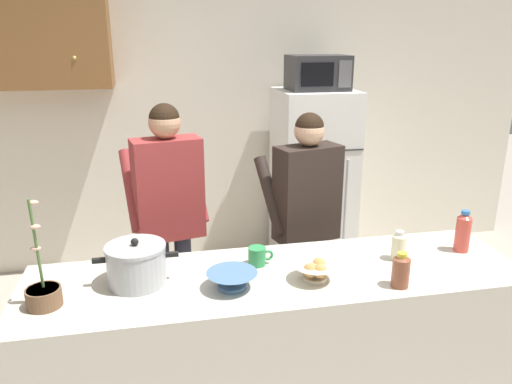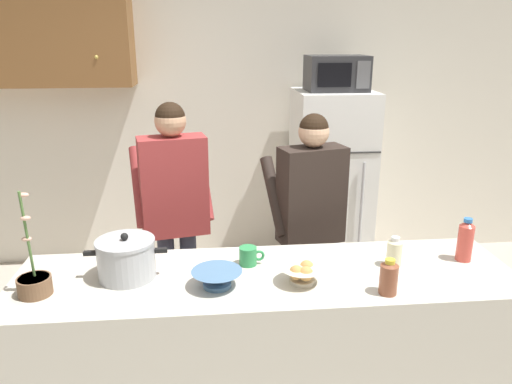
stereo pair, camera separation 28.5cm
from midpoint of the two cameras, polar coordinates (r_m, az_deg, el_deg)
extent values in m
cube|color=silver|center=(4.52, -6.31, 8.23)|extent=(6.00, 0.12, 2.60)
cube|color=brown|center=(4.37, -28.55, 15.63)|extent=(1.47, 0.34, 0.78)
sphere|color=gold|center=(4.10, -22.29, 14.21)|extent=(0.03, 0.03, 0.03)
cube|color=beige|center=(2.69, -0.74, -18.27)|extent=(2.47, 0.68, 0.92)
cube|color=white|center=(4.34, 4.75, 1.13)|extent=(0.64, 0.64, 1.61)
cube|color=#333333|center=(3.95, 6.18, 4.72)|extent=(0.63, 0.01, 0.01)
cylinder|color=#B2B2B7|center=(4.10, 8.43, -1.19)|extent=(0.02, 0.02, 0.72)
cube|color=#2D2D30|center=(4.15, 5.16, 13.63)|extent=(0.48, 0.36, 0.28)
cube|color=black|center=(3.95, 5.08, 13.43)|extent=(0.26, 0.01, 0.18)
cube|color=#59595B|center=(4.03, 8.28, 13.40)|extent=(0.11, 0.01, 0.21)
cylinder|color=#33384C|center=(3.44, -10.68, -11.06)|extent=(0.11, 0.11, 0.81)
cylinder|color=#33384C|center=(3.41, -13.13, -11.44)|extent=(0.11, 0.11, 0.81)
cube|color=#993333|center=(3.14, -12.73, 0.34)|extent=(0.45, 0.28, 0.64)
sphere|color=tan|center=(3.05, -13.26, 7.83)|extent=(0.19, 0.19, 0.19)
sphere|color=black|center=(3.04, -13.30, 8.28)|extent=(0.18, 0.18, 0.18)
cylinder|color=#993333|center=(3.30, -9.54, 1.02)|extent=(0.15, 0.38, 0.49)
cylinder|color=#993333|center=(3.24, -16.75, 0.15)|extent=(0.15, 0.38, 0.49)
cylinder|color=#726656|center=(3.42, 4.21, -11.19)|extent=(0.11, 0.11, 0.78)
cylinder|color=#726656|center=(3.36, 2.09, -11.74)|extent=(0.11, 0.11, 0.78)
cube|color=#2D231E|center=(3.11, 3.37, -0.21)|extent=(0.44, 0.30, 0.61)
sphere|color=#D8A884|center=(3.01, 3.51, 7.07)|extent=(0.19, 0.19, 0.19)
sphere|color=black|center=(3.01, 3.52, 7.51)|extent=(0.18, 0.18, 0.18)
cylinder|color=#2D231E|center=(3.31, 5.36, 0.52)|extent=(0.17, 0.37, 0.47)
cylinder|color=#2D231E|center=(3.13, -0.95, -0.47)|extent=(0.17, 0.37, 0.47)
cylinder|color=#ADAFB5|center=(2.43, -17.04, -8.30)|extent=(0.27, 0.27, 0.18)
cylinder|color=#ADAFB5|center=(2.39, -17.25, -6.20)|extent=(0.28, 0.28, 0.02)
sphere|color=black|center=(2.38, -17.31, -5.63)|extent=(0.04, 0.04, 0.04)
cube|color=black|center=(2.43, -21.08, -7.51)|extent=(0.06, 0.02, 0.02)
cube|color=black|center=(2.39, -13.14, -7.14)|extent=(0.06, 0.02, 0.02)
cylinder|color=#2D8C4C|center=(2.52, -3.16, -7.52)|extent=(0.09, 0.09, 0.10)
torus|color=#2D8C4C|center=(2.53, -1.87, -7.42)|extent=(0.06, 0.01, 0.06)
cylinder|color=beige|center=(2.39, 3.43, -10.03)|extent=(0.12, 0.12, 0.02)
cone|color=beige|center=(2.37, 3.45, -9.17)|extent=(0.21, 0.21, 0.06)
sphere|color=tan|center=(2.34, 2.82, -9.15)|extent=(0.07, 0.07, 0.07)
sphere|color=tan|center=(2.39, 3.91, -8.51)|extent=(0.07, 0.07, 0.07)
sphere|color=tan|center=(2.33, 3.95, -9.22)|extent=(0.07, 0.07, 0.07)
cylinder|color=#4C7299|center=(2.33, -6.37, -10.90)|extent=(0.13, 0.13, 0.02)
cone|color=#4C7299|center=(2.31, -6.40, -10.03)|extent=(0.24, 0.24, 0.06)
cylinder|color=brown|center=(2.36, 13.14, -9.20)|extent=(0.08, 0.08, 0.14)
cone|color=brown|center=(2.33, 13.28, -7.42)|extent=(0.08, 0.08, 0.02)
cylinder|color=gold|center=(2.32, 13.29, -7.20)|extent=(0.05, 0.05, 0.02)
cylinder|color=beige|center=(2.63, 13.28, -6.40)|extent=(0.08, 0.08, 0.13)
cone|color=beige|center=(2.61, 13.39, -4.90)|extent=(0.08, 0.08, 0.02)
cylinder|color=white|center=(2.60, 13.41, -4.73)|extent=(0.04, 0.04, 0.02)
cylinder|color=#D84C3F|center=(2.82, 20.26, -4.71)|extent=(0.08, 0.08, 0.19)
cone|color=#D84C3F|center=(2.79, 20.50, -2.62)|extent=(0.08, 0.08, 0.03)
cylinder|color=#3372BF|center=(2.78, 20.53, -2.29)|extent=(0.04, 0.04, 0.02)
cylinder|color=brown|center=(2.41, -26.64, -10.96)|extent=(0.15, 0.15, 0.09)
cylinder|color=#38281E|center=(2.39, -26.77, -10.15)|extent=(0.13, 0.14, 0.01)
cylinder|color=#4C7238|center=(2.31, -27.49, -5.52)|extent=(0.01, 0.04, 0.41)
ellipsoid|color=#D8A58C|center=(2.32, -27.54, -5.92)|extent=(0.04, 0.03, 0.02)
ellipsoid|color=#D8A58C|center=(2.27, -27.65, -3.68)|extent=(0.04, 0.03, 0.02)
ellipsoid|color=#D8A58C|center=(2.24, -27.90, -1.16)|extent=(0.04, 0.03, 0.02)
camera|label=1|loc=(0.14, -92.86, -0.92)|focal=34.44mm
camera|label=2|loc=(0.14, 87.14, 0.92)|focal=34.44mm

